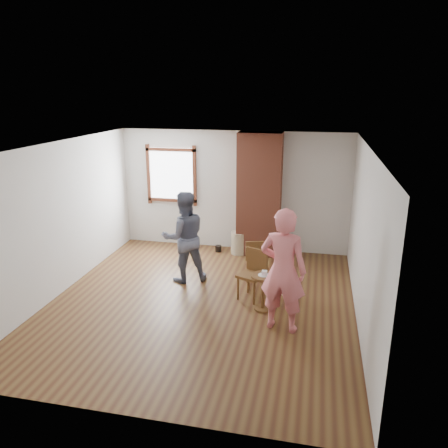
% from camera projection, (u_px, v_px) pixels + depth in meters
% --- Properties ---
extents(ground, '(5.50, 5.50, 0.00)m').
position_uv_depth(ground, '(202.00, 302.00, 7.32)').
color(ground, brown).
rests_on(ground, ground).
extents(room_shell, '(5.04, 5.52, 2.62)m').
position_uv_depth(room_shell, '(206.00, 189.00, 7.37)').
color(room_shell, silver).
rests_on(room_shell, ground).
extents(brick_chimney, '(0.90, 0.50, 2.60)m').
position_uv_depth(brick_chimney, '(259.00, 195.00, 9.15)').
color(brick_chimney, '#A6523B').
rests_on(brick_chimney, ground).
extents(stoneware_crock, '(0.40, 0.40, 0.48)m').
position_uv_depth(stoneware_crock, '(240.00, 243.00, 9.45)').
color(stoneware_crock, tan).
rests_on(stoneware_crock, ground).
extents(dark_pot, '(0.17, 0.17, 0.14)m').
position_uv_depth(dark_pot, '(218.00, 249.00, 9.60)').
color(dark_pot, black).
rests_on(dark_pot, ground).
extents(dining_chair_left, '(0.52, 0.52, 0.85)m').
position_uv_depth(dining_chair_left, '(254.00, 271.00, 7.38)').
color(dining_chair_left, brown).
rests_on(dining_chair_left, ground).
extents(dining_chair_right, '(0.46, 0.46, 0.80)m').
position_uv_depth(dining_chair_right, '(256.00, 262.00, 7.87)').
color(dining_chair_right, brown).
rests_on(dining_chair_right, ground).
extents(side_table, '(0.40, 0.40, 0.60)m').
position_uv_depth(side_table, '(263.00, 287.00, 6.98)').
color(side_table, brown).
rests_on(side_table, ground).
extents(cake_plate, '(0.18, 0.18, 0.01)m').
position_uv_depth(cake_plate, '(264.00, 275.00, 6.92)').
color(cake_plate, white).
rests_on(cake_plate, side_table).
extents(cake_slice, '(0.08, 0.07, 0.06)m').
position_uv_depth(cake_slice, '(264.00, 273.00, 6.90)').
color(cake_slice, white).
rests_on(cake_slice, cake_plate).
extents(man, '(1.03, 0.96, 1.70)m').
position_uv_depth(man, '(184.00, 237.00, 7.94)').
color(man, '#141A38').
rests_on(man, ground).
extents(person_pink, '(0.75, 0.56, 1.86)m').
position_uv_depth(person_pink, '(283.00, 270.00, 6.26)').
color(person_pink, '#F0787E').
rests_on(person_pink, ground).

